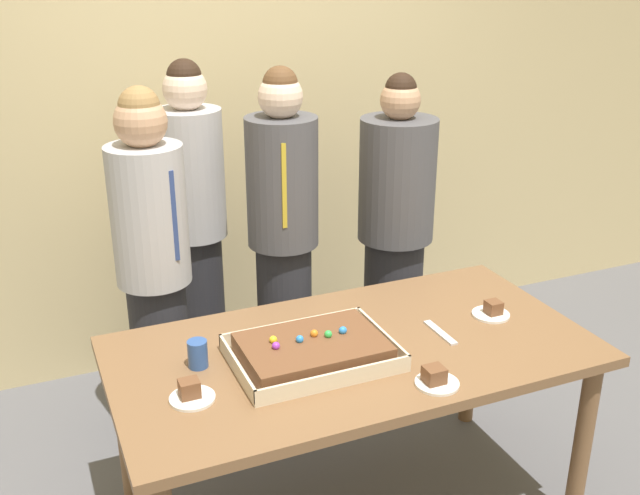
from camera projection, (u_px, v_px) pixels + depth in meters
name	position (u px, v px, depth m)	size (l,w,h in m)	color
interior_back_panel	(223.00, 83.00, 3.81)	(8.00, 0.12, 3.00)	#CCB784
party_table	(353.00, 368.00, 2.74)	(1.77, 0.92, 0.77)	brown
sheet_cake	(312.00, 351.00, 2.60)	(0.57, 0.41, 0.10)	beige
plated_slice_near_left	(435.00, 379.00, 2.46)	(0.15, 0.15, 0.07)	white
plated_slice_near_right	(492.00, 311.00, 2.94)	(0.15, 0.15, 0.06)	white
plated_slice_far_left	(191.00, 393.00, 2.38)	(0.15, 0.15, 0.07)	white
drink_cup_nearest	(198.00, 354.00, 2.56)	(0.07, 0.07, 0.10)	#2D5199
cake_server_utensil	(440.00, 332.00, 2.80)	(0.03, 0.20, 0.01)	silver
person_serving_front	(395.00, 233.00, 3.67)	(0.37, 0.37, 1.61)	#28282D
person_green_shirt_behind	(194.00, 228.00, 3.57)	(0.32, 0.32, 1.69)	#28282D
person_striped_tie_right	(283.00, 242.00, 3.42)	(0.33, 0.33, 1.68)	#28282D
person_far_right_suit	(154.00, 270.00, 3.13)	(0.32, 0.32, 1.65)	#28282D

